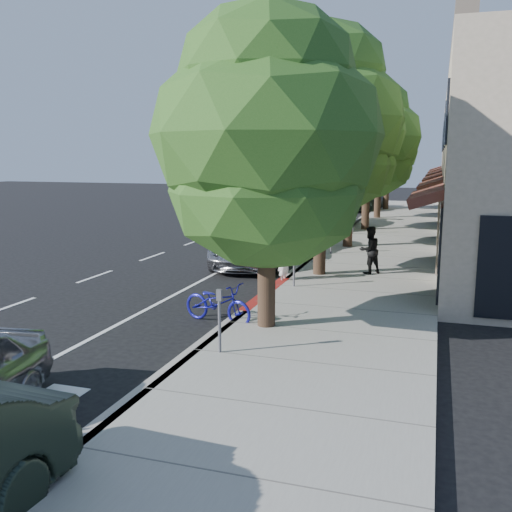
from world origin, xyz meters
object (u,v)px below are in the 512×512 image
at_px(street_tree_1, 322,123).
at_px(bicycle, 218,303).
at_px(street_tree_0, 267,140).
at_px(cyclist, 285,259).
at_px(pedestrian, 369,250).
at_px(street_tree_5, 388,153).
at_px(white_pickup, 327,212).
at_px(dark_sedan, 291,235).
at_px(dark_suv_far, 366,199).
at_px(silver_suv, 252,246).
at_px(street_tree_2, 350,135).
at_px(street_tree_4, 379,152).
at_px(street_tree_3, 368,139).

bearing_deg(street_tree_1, bicycle, -102.87).
distance_m(street_tree_0, cyclist, 6.01).
bearing_deg(pedestrian, street_tree_5, -130.73).
height_order(cyclist, bicycle, cyclist).
bearing_deg(white_pickup, dark_sedan, -87.63).
height_order(bicycle, dark_suv_far, dark_suv_far).
xyz_separation_m(street_tree_0, pedestrian, (1.53, 6.56, -3.35)).
bearing_deg(silver_suv, street_tree_2, 50.80).
xyz_separation_m(street_tree_1, white_pickup, (-2.18, 12.75, -4.03)).
bearing_deg(silver_suv, white_pickup, 79.57).
bearing_deg(pedestrian, street_tree_4, -129.45).
bearing_deg(white_pickup, silver_suv, -90.49).
bearing_deg(cyclist, bicycle, 173.89).
height_order(street_tree_0, street_tree_2, street_tree_2).
height_order(street_tree_2, white_pickup, street_tree_2).
xyz_separation_m(silver_suv, dark_sedan, (0.58, 3.50, -0.03)).
relative_size(cyclist, dark_suv_far, 0.32).
bearing_deg(street_tree_3, bicycle, -94.20).
xyz_separation_m(street_tree_5, pedestrian, (1.53, -23.44, -3.20)).
bearing_deg(cyclist, street_tree_2, -7.27).
xyz_separation_m(street_tree_1, street_tree_3, (-0.00, 12.00, -0.17)).
relative_size(street_tree_3, white_pickup, 1.28).
xyz_separation_m(street_tree_3, bicycle, (-1.30, -17.69, -4.27)).
distance_m(street_tree_0, street_tree_2, 12.01).
height_order(street_tree_2, dark_sedan, street_tree_2).
bearing_deg(cyclist, silver_suv, 35.66).
relative_size(street_tree_2, cyclist, 4.84).
distance_m(bicycle, silver_suv, 7.35).
bearing_deg(street_tree_4, street_tree_1, -90.00).
relative_size(bicycle, white_pickup, 0.30).
bearing_deg(pedestrian, silver_suv, -56.67).
distance_m(cyclist, dark_suv_far, 25.09).
height_order(street_tree_5, white_pickup, street_tree_5).
bearing_deg(street_tree_1, street_tree_4, 90.00).
bearing_deg(street_tree_1, pedestrian, 20.20).
bearing_deg(cyclist, pedestrian, -54.48).
bearing_deg(street_tree_3, street_tree_0, -90.00).
relative_size(street_tree_2, white_pickup, 1.24).
xyz_separation_m(street_tree_1, cyclist, (-0.85, -1.17, -4.14)).
distance_m(street_tree_4, dark_sedan, 13.65).
relative_size(street_tree_2, pedestrian, 5.00).
bearing_deg(street_tree_3, pedestrian, -82.38).
xyz_separation_m(street_tree_1, street_tree_5, (0.00, 24.00, -0.82)).
bearing_deg(street_tree_4, dark_suv_far, 103.33).
distance_m(silver_suv, dark_sedan, 3.55).
bearing_deg(dark_suv_far, street_tree_2, -82.09).
bearing_deg(silver_suv, dark_sedan, 73.31).
bearing_deg(street_tree_4, dark_sedan, -99.71).
xyz_separation_m(street_tree_5, dark_suv_far, (-1.40, -0.09, -3.27)).
distance_m(bicycle, pedestrian, 6.88).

